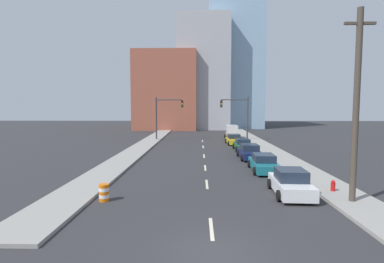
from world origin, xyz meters
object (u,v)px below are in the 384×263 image
Objects in this scene: fire_hydrant at (333,187)px; sedan_green at (243,145)px; traffic_signal_left at (164,113)px; traffic_signal_right at (240,113)px; sedan_navy at (249,152)px; traffic_barrel at (104,193)px; sedan_teal at (264,163)px; sedan_yellow at (234,140)px; box_truck_brown at (232,133)px; sedan_white at (291,183)px; utility_pole_right_near at (356,106)px.

fire_hydrant is 18.20m from sedan_green.
traffic_signal_left and traffic_signal_right have the same top height.
fire_hydrant is at bearing -76.75° from sedan_navy.
traffic_barrel is 0.20× the size of sedan_teal.
traffic_barrel is 0.20× the size of sedan_green.
traffic_signal_left is at bearing 115.36° from fire_hydrant.
box_truck_brown is (0.44, 6.72, 0.41)m from sedan_yellow.
box_truck_brown is (10.57, 32.11, 0.58)m from traffic_barrel.
sedan_navy is (-1.23, -16.42, -3.65)m from traffic_signal_right.
traffic_signal_left reaches higher than sedan_white.
sedan_navy reaches higher than traffic_barrel.
sedan_white is (-2.62, -0.28, 0.28)m from fire_hydrant.
traffic_barrel is at bearing -141.57° from sedan_teal.
fire_hydrant is (13.54, -28.57, -3.90)m from traffic_signal_left.
utility_pole_right_near reaches higher than sedan_white.
traffic_signal_left is at bearing 116.99° from sedan_teal.
sedan_teal is (-2.80, 6.29, 0.22)m from fire_hydrant.
traffic_signal_right is 1.40× the size of sedan_teal.
traffic_signal_left is 7.05× the size of traffic_barrel.
utility_pole_right_near is at bearing -77.83° from sedan_navy.
sedan_teal is 1.02× the size of sedan_navy.
sedan_yellow is at bearing 92.56° from sedan_teal.
traffic_barrel is (-11.58, -30.26, -3.84)m from traffic_signal_right.
sedan_white is 6.57m from sedan_teal.
sedan_green is at bearing 98.53° from utility_pole_right_near.
sedan_teal is 24.13m from box_truck_brown.
traffic_signal_left reaches higher than sedan_teal.
box_truck_brown reaches higher than sedan_white.
sedan_white is at bearing -88.27° from box_truck_brown.
box_truck_brown is (-2.94, 32.31, -4.22)m from utility_pole_right_near.
traffic_barrel is at bearing -106.75° from box_truck_brown.
sedan_yellow is (-0.40, 5.72, 0.01)m from sedan_green.
sedan_yellow is (-0.40, 17.41, 0.01)m from sedan_teal.
sedan_teal is at bearing -64.26° from traffic_signal_left.
box_truck_brown is at bearing 92.64° from sedan_white.
utility_pole_right_near is 1.96× the size of box_truck_brown.
fire_hydrant is 0.19× the size of sedan_white.
sedan_teal is at bearing 37.18° from traffic_barrel.
utility_pole_right_near is (1.92, -30.46, 0.95)m from traffic_signal_right.
sedan_white is (10.93, -28.84, -3.62)m from traffic_signal_left.
sedan_navy is at bearing -89.19° from box_truck_brown.
sedan_white is at bearing 7.51° from traffic_barrel.
traffic_signal_right is 3.89m from box_truck_brown.
sedan_yellow reaches higher than sedan_green.
traffic_signal_right reaches higher than traffic_barrel.
sedan_yellow is at bearing 90.67° from sedan_navy.
sedan_navy is (10.36, 13.84, 0.19)m from traffic_barrel.
sedan_white is at bearing -88.86° from sedan_navy.
traffic_barrel is 22.31m from sedan_green.
utility_pole_right_near reaches higher than traffic_signal_left.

